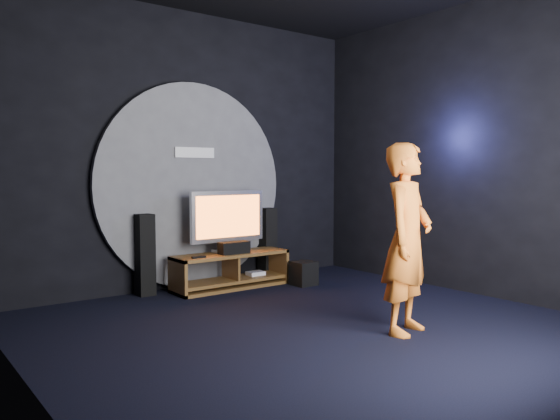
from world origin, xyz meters
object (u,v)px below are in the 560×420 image
object	(u,v)px
media_console	(231,273)
subwoofer	(304,273)
player	(407,238)
tower_speaker_left	(145,255)
tower_speaker_right	(267,243)
tv	(228,219)

from	to	relation	value
media_console	subwoofer	distance (m)	0.94
media_console	player	xyz separation A→B (m)	(0.26, -2.61, 0.68)
tower_speaker_left	subwoofer	world-z (taller)	tower_speaker_left
tower_speaker_right	subwoofer	bearing A→B (deg)	-84.37
media_console	tower_speaker_left	world-z (taller)	tower_speaker_left
media_console	tv	bearing A→B (deg)	95.61
subwoofer	player	bearing A→B (deg)	-105.00
tower_speaker_left	subwoofer	size ratio (longest dim) A/B	3.13
player	tower_speaker_right	bearing A→B (deg)	60.98
media_console	tower_speaker_right	bearing A→B (deg)	20.39
tv	player	xyz separation A→B (m)	(0.26, -2.68, -0.01)
tv	subwoofer	world-z (taller)	tv
tv	tower_speaker_left	bearing A→B (deg)	168.23
player	subwoofer	bearing A→B (deg)	56.08
media_console	subwoofer	xyz separation A→B (m)	(0.84, -0.42, -0.04)
tv	subwoofer	size ratio (longest dim) A/B	3.35
media_console	tv	size ratio (longest dim) A/B	1.46
tower_speaker_right	subwoofer	size ratio (longest dim) A/B	3.13
media_console	tv	xyz separation A→B (m)	(-0.01, 0.07, 0.69)
tv	player	size ratio (longest dim) A/B	0.60
media_console	tower_speaker_left	size ratio (longest dim) A/B	1.57
tower_speaker_left	media_console	bearing A→B (deg)	-15.20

